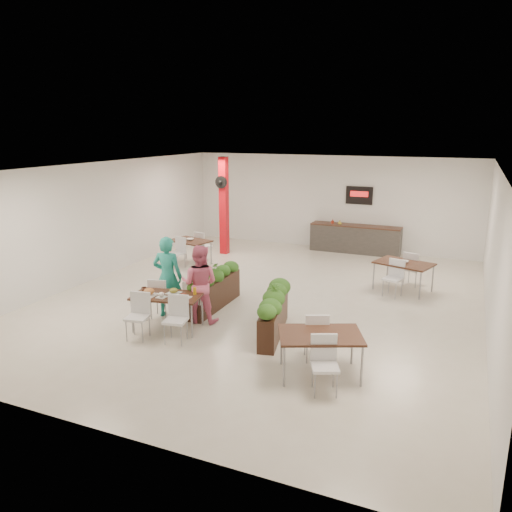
# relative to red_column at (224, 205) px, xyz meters

# --- Properties ---
(ground) EXTENTS (12.00, 12.00, 0.00)m
(ground) POSITION_rel_red_column_xyz_m (3.00, -3.79, -1.64)
(ground) COLOR beige
(ground) RESTS_ON ground
(room_shell) EXTENTS (10.10, 12.10, 3.22)m
(room_shell) POSITION_rel_red_column_xyz_m (3.00, -3.79, 0.36)
(room_shell) COLOR white
(room_shell) RESTS_ON ground
(red_column) EXTENTS (0.40, 0.41, 3.20)m
(red_column) POSITION_rel_red_column_xyz_m (0.00, 0.00, 0.00)
(red_column) COLOR red
(red_column) RESTS_ON ground
(service_counter) EXTENTS (3.00, 0.64, 2.20)m
(service_counter) POSITION_rel_red_column_xyz_m (4.00, 1.86, -1.15)
(service_counter) COLOR #312F2C
(service_counter) RESTS_ON ground
(main_table) EXTENTS (1.53, 1.83, 0.92)m
(main_table) POSITION_rel_red_column_xyz_m (1.87, -6.33, -1.01)
(main_table) COLOR black
(main_table) RESTS_ON ground
(diner_man) EXTENTS (0.74, 0.56, 1.82)m
(diner_man) POSITION_rel_red_column_xyz_m (1.48, -5.67, -0.73)
(diner_man) COLOR teal
(diner_man) RESTS_ON ground
(diner_woman) EXTENTS (0.94, 0.79, 1.70)m
(diner_woman) POSITION_rel_red_column_xyz_m (2.28, -5.67, -0.79)
(diner_woman) COLOR pink
(diner_woman) RESTS_ON ground
(planter_left) EXTENTS (0.43, 2.16, 1.13)m
(planter_left) POSITION_rel_red_column_xyz_m (2.18, -4.80, -1.11)
(planter_left) COLOR black
(planter_left) RESTS_ON ground
(planter_right) EXTENTS (0.76, 2.02, 1.08)m
(planter_right) POSITION_rel_red_column_xyz_m (4.01, -5.72, -1.13)
(planter_right) COLOR black
(planter_right) RESTS_ON ground
(side_table_a) EXTENTS (1.36, 1.67, 0.92)m
(side_table_a) POSITION_rel_red_column_xyz_m (-0.36, -1.62, -1.01)
(side_table_a) COLOR black
(side_table_a) RESTS_ON ground
(side_table_b) EXTENTS (1.58, 1.67, 0.92)m
(side_table_b) POSITION_rel_red_column_xyz_m (6.04, -1.74, -1.00)
(side_table_b) COLOR black
(side_table_b) RESTS_ON ground
(side_table_c) EXTENTS (1.63, 1.65, 0.92)m
(side_table_c) POSITION_rel_red_column_xyz_m (5.35, -7.01, -1.00)
(side_table_c) COLOR black
(side_table_c) RESTS_ON ground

